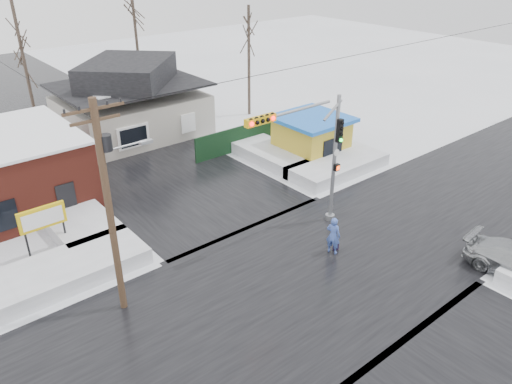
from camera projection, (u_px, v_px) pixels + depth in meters
ground at (318, 272)px, 23.03m from camera, size 120.00×120.00×0.00m
road_ns at (318, 272)px, 23.02m from camera, size 10.00×120.00×0.02m
road_ew at (318, 272)px, 23.02m from camera, size 120.00×10.00×0.02m
snowbank_nw at (68, 270)px, 22.56m from camera, size 7.00×3.00×0.80m
snowbank_ne at (338, 166)px, 32.74m from camera, size 7.00×3.00×0.80m
snowbank_nside_w at (69, 213)px, 27.12m from camera, size 3.00×8.00×0.80m
snowbank_nside_e at (265, 151)px, 35.04m from camera, size 3.00×8.00×0.80m
traffic_signal at (314, 150)px, 24.36m from camera, size 6.05×0.68×7.00m
utility_pole at (109, 199)px, 18.61m from camera, size 3.15×0.44×9.00m
marquee_sign at (42, 219)px, 23.58m from camera, size 2.20×0.21×2.55m
house at (131, 101)px, 38.06m from camera, size 10.40×8.40×5.76m
kiosk at (311, 136)px, 34.59m from camera, size 4.60×4.60×2.88m
fence at (242, 138)px, 35.90m from camera, size 8.00×0.12×1.80m
tree_far_left at (18, 30)px, 34.97m from camera, size 3.00×3.00×10.00m
tree_far_right at (249, 29)px, 40.27m from camera, size 3.00×3.00×9.00m
pedestrian at (333, 236)px, 24.04m from camera, size 0.69×0.83×1.94m
shopping_bag at (336, 247)px, 24.59m from camera, size 0.30×0.17×0.35m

